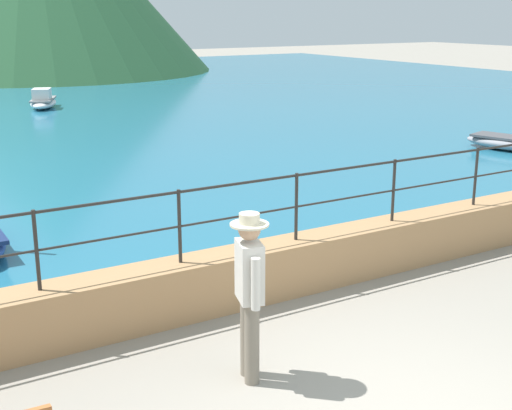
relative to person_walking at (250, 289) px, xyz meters
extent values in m
cube|color=tan|center=(0.90, 1.73, -0.63)|extent=(20.00, 0.56, 0.70)
cylinder|color=#282623|center=(-1.61, 1.73, 0.17)|extent=(0.04, 0.04, 0.90)
cylinder|color=#282623|center=(0.06, 1.73, 0.17)|extent=(0.04, 0.04, 0.90)
cylinder|color=#282623|center=(1.73, 1.73, 0.17)|extent=(0.04, 0.04, 0.90)
cylinder|color=#282623|center=(3.41, 1.73, 0.17)|extent=(0.04, 0.04, 0.90)
cylinder|color=#282623|center=(5.08, 1.73, 0.17)|extent=(0.04, 0.04, 0.90)
cylinder|color=#282623|center=(0.90, 1.73, 0.59)|extent=(18.40, 0.04, 0.04)
cylinder|color=#282623|center=(0.90, 1.73, 0.17)|extent=(18.40, 0.03, 0.03)
cone|color=#1E4C2D|center=(8.32, 38.73, 1.42)|extent=(19.54, 19.54, 4.79)
cylinder|color=slate|center=(0.03, 0.09, -0.55)|extent=(0.15, 0.15, 0.86)
cylinder|color=slate|center=(-0.03, -0.09, -0.55)|extent=(0.15, 0.15, 0.86)
cube|color=beige|center=(0.00, 0.00, 0.18)|extent=(0.31, 0.41, 0.60)
cylinder|color=beige|center=(0.07, 0.23, 0.14)|extent=(0.09, 0.09, 0.52)
cylinder|color=beige|center=(-0.07, -0.23, 0.14)|extent=(0.09, 0.09, 0.52)
sphere|color=tan|center=(0.00, 0.00, 0.61)|extent=(0.22, 0.22, 0.22)
cylinder|color=beige|center=(0.00, 0.00, 0.66)|extent=(0.38, 0.38, 0.02)
cylinder|color=beige|center=(0.00, 0.00, 0.72)|extent=(0.20, 0.20, 0.10)
ellipsoid|color=white|center=(3.62, 21.51, -0.74)|extent=(1.71, 2.47, 0.36)
cube|color=gray|center=(3.62, 21.51, -0.59)|extent=(1.41, 1.99, 0.06)
cube|color=silver|center=(3.52, 21.28, -0.36)|extent=(0.89, 0.98, 0.40)
ellipsoid|color=gray|center=(11.94, 6.69, -0.74)|extent=(1.48, 2.46, 0.36)
cube|color=#4D4D51|center=(11.94, 6.69, -0.59)|extent=(1.22, 1.98, 0.06)
camera|label=1|loc=(-3.26, -5.50, 2.63)|focal=49.09mm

